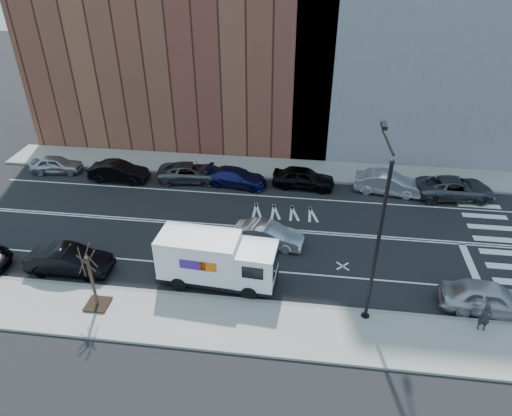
% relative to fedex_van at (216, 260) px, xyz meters
% --- Properties ---
extents(ground, '(120.00, 120.00, 0.00)m').
position_rel_fedex_van_xyz_m(ground, '(1.12, 5.60, -1.58)').
color(ground, black).
rests_on(ground, ground).
extents(sidewalk_near, '(44.00, 3.60, 0.15)m').
position_rel_fedex_van_xyz_m(sidewalk_near, '(1.12, -3.20, -1.51)').
color(sidewalk_near, gray).
rests_on(sidewalk_near, ground).
extents(sidewalk_far, '(44.00, 3.60, 0.15)m').
position_rel_fedex_van_xyz_m(sidewalk_far, '(1.12, 14.40, -1.51)').
color(sidewalk_far, gray).
rests_on(sidewalk_far, ground).
extents(curb_near, '(44.00, 0.25, 0.17)m').
position_rel_fedex_van_xyz_m(curb_near, '(1.12, -1.40, -1.50)').
color(curb_near, gray).
rests_on(curb_near, ground).
extents(curb_far, '(44.00, 0.25, 0.17)m').
position_rel_fedex_van_xyz_m(curb_far, '(1.12, 12.60, -1.50)').
color(curb_far, gray).
rests_on(curb_far, ground).
extents(crosswalk, '(3.00, 14.00, 0.01)m').
position_rel_fedex_van_xyz_m(crosswalk, '(17.12, 5.60, -1.58)').
color(crosswalk, white).
rests_on(crosswalk, ground).
extents(road_markings, '(40.00, 8.60, 0.01)m').
position_rel_fedex_van_xyz_m(road_markings, '(1.12, 5.60, -1.58)').
color(road_markings, white).
rests_on(road_markings, ground).
extents(bldg_brick, '(26.00, 10.00, 22.00)m').
position_rel_fedex_van_xyz_m(bldg_brick, '(-6.88, 21.20, 9.42)').
color(bldg_brick, brown).
rests_on(bldg_brick, ground).
extents(streetlight, '(0.44, 4.02, 9.34)m').
position_rel_fedex_van_xyz_m(streetlight, '(8.12, -1.31, 3.49)').
color(streetlight, black).
rests_on(streetlight, ground).
extents(street_tree, '(1.20, 1.20, 3.75)m').
position_rel_fedex_van_xyz_m(street_tree, '(-5.88, -2.80, -0.13)').
color(street_tree, black).
rests_on(street_tree, ground).
extents(fedex_van, '(6.74, 2.70, 3.02)m').
position_rel_fedex_van_xyz_m(fedex_van, '(0.00, 0.00, 0.00)').
color(fedex_van, black).
rests_on(fedex_van, ground).
extents(far_parked_a, '(4.22, 2.07, 1.39)m').
position_rel_fedex_van_xyz_m(far_parked_a, '(-15.68, 11.64, -0.89)').
color(far_parked_a, '#AAA9AE').
rests_on(far_parked_a, ground).
extents(far_parked_b, '(4.66, 1.73, 1.52)m').
position_rel_fedex_van_xyz_m(far_parked_b, '(-10.08, 10.92, -0.82)').
color(far_parked_b, black).
rests_on(far_parked_b, ground).
extents(far_parked_c, '(5.32, 2.92, 1.41)m').
position_rel_fedex_van_xyz_m(far_parked_c, '(-4.48, 11.64, -0.88)').
color(far_parked_c, '#505458').
rests_on(far_parked_c, ground).
extents(far_parked_d, '(4.94, 2.52, 1.37)m').
position_rel_fedex_van_xyz_m(far_parked_d, '(-0.78, 11.34, -0.90)').
color(far_parked_d, '#171C52').
rests_on(far_parked_d, ground).
extents(far_parked_e, '(4.87, 2.27, 1.61)m').
position_rel_fedex_van_xyz_m(far_parked_e, '(4.38, 11.66, -0.78)').
color(far_parked_e, black).
rests_on(far_parked_e, ground).
extents(far_parked_f, '(5.07, 2.35, 1.61)m').
position_rel_fedex_van_xyz_m(far_parked_f, '(10.69, 11.64, -0.78)').
color(far_parked_f, silver).
rests_on(far_parked_f, ground).
extents(far_parked_g, '(5.74, 2.96, 1.55)m').
position_rel_fedex_van_xyz_m(far_parked_g, '(15.52, 11.54, -0.81)').
color(far_parked_g, '#46484D').
rests_on(far_parked_g, ground).
extents(driving_sedan, '(4.60, 2.12, 1.46)m').
position_rel_fedex_van_xyz_m(driving_sedan, '(2.46, 3.94, -0.85)').
color(driving_sedan, silver).
rests_on(driving_sedan, ground).
extents(near_parked_rear_a, '(4.86, 1.70, 1.60)m').
position_rel_fedex_van_xyz_m(near_parked_rear_a, '(-8.63, -0.18, -0.78)').
color(near_parked_rear_a, black).
rests_on(near_parked_rear_a, ground).
extents(near_parked_front, '(5.02, 2.29, 1.67)m').
position_rel_fedex_van_xyz_m(near_parked_front, '(14.45, -0.37, -0.75)').
color(near_parked_front, '#B5B6BA').
rests_on(near_parked_front, ground).
extents(pedestrian, '(0.59, 0.41, 1.57)m').
position_rel_fedex_van_xyz_m(pedestrian, '(13.78, -1.98, -0.65)').
color(pedestrian, '#262329').
rests_on(pedestrian, sidewalk_near).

